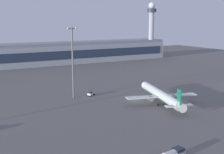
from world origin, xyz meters
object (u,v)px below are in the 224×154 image
Objects in this scene: control_tower at (151,27)px; pushback_tug at (90,94)px; fuel_truck at (174,153)px; apron_light_west at (73,59)px; airplane_mid_apron at (161,95)px.

pushback_tug is (-102.79, -95.27, -26.45)m from control_tower.
fuel_truck is 1.83× the size of pushback_tug.
pushback_tug is at bearing -7.01° from apron_light_west.
airplane_mid_apron is at bearing -168.44° from pushback_tug.
airplane_mid_apron is (-83.44, -120.66, -23.88)m from control_tower.
airplane_mid_apron is 10.40× the size of pushback_tug.
airplane_mid_apron is at bearing 138.57° from fuel_truck.
control_tower reaches higher than apron_light_west.
airplane_mid_apron is 5.68× the size of fuel_truck.
apron_light_west is at bearing 57.23° from pushback_tug.
control_tower is 13.60× the size of pushback_tug.
control_tower is at bearing -72.93° from pushback_tug.
pushback_tug is 17.63m from apron_light_west.
pushback_tug is at bearing 166.65° from fuel_truck.
control_tower reaches higher than fuel_truck.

